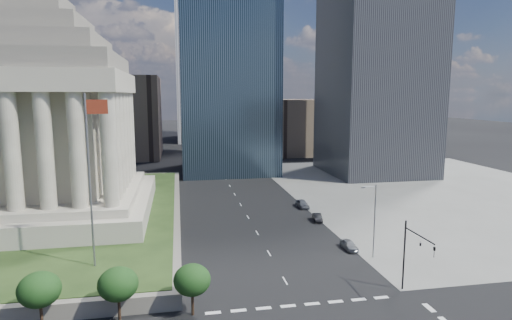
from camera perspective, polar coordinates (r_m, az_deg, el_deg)
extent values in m
plane|color=black|center=(128.69, -4.91, -1.06)|extent=(500.00, 500.00, 0.00)
cube|color=slate|center=(106.20, 23.03, -3.81)|extent=(68.00, 90.00, 0.03)
cylinder|color=slate|center=(52.20, -21.29, -2.75)|extent=(0.24, 0.24, 20.00)
cube|color=maroon|center=(51.06, -20.48, 6.67)|extent=(2.40, 0.05, 1.60)
cube|color=black|center=(122.37, -3.91, 12.55)|extent=(26.00, 26.00, 60.00)
cube|color=brown|center=(162.77, 5.32, 4.52)|extent=(20.00, 30.00, 20.00)
cube|color=brown|center=(157.50, -17.04, 5.50)|extent=(24.00, 30.00, 28.00)
cylinder|color=black|center=(51.57, 19.14, -11.90)|extent=(0.18, 0.18, 8.00)
cylinder|color=black|center=(48.31, 20.95, -9.39)|extent=(0.14, 5.50, 0.14)
cube|color=black|center=(46.37, 22.68, -11.29)|extent=(0.30, 0.30, 1.10)
cylinder|color=slate|center=(59.65, 15.52, -7.91)|extent=(0.16, 0.16, 10.00)
cylinder|color=slate|center=(58.10, 14.91, -3.44)|extent=(1.80, 0.12, 0.12)
cube|color=slate|center=(57.75, 14.10, -3.59)|extent=(0.50, 0.22, 0.14)
imported|color=gray|center=(63.18, 12.30, -10.99)|extent=(3.87, 1.63, 1.31)
imported|color=black|center=(75.60, 8.20, -7.61)|extent=(1.91, 3.94, 1.25)
imported|color=slate|center=(83.98, 6.21, -5.82)|extent=(4.49, 1.89, 1.52)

